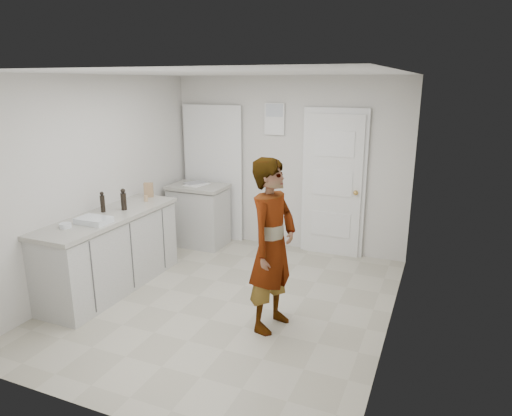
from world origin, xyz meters
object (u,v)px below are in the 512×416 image
at_px(oil_cruet_b, 103,202).
at_px(egg_bowl, 65,226).
at_px(baking_dish, 94,220).
at_px(cake_mix_box, 149,190).
at_px(spice_jar, 146,199).
at_px(oil_cruet_a, 124,200).
at_px(person, 272,246).

bearing_deg(oil_cruet_b, egg_bowl, -86.08).
bearing_deg(baking_dish, cake_mix_box, 96.35).
xyz_separation_m(cake_mix_box, spice_jar, (0.10, -0.21, -0.06)).
bearing_deg(cake_mix_box, oil_cruet_b, -118.74).
bearing_deg(spice_jar, cake_mix_box, 116.22).
bearing_deg(egg_bowl, cake_mix_box, 89.01).
bearing_deg(spice_jar, oil_cruet_a, -90.12).
relative_size(spice_jar, oil_cruet_a, 0.28).
height_order(spice_jar, egg_bowl, spice_jar).
relative_size(cake_mix_box, egg_bowl, 1.54).
relative_size(spice_jar, oil_cruet_b, 0.30).
distance_m(oil_cruet_b, baking_dish, 0.45).
height_order(person, oil_cruet_b, person).
distance_m(oil_cruet_a, baking_dish, 0.57).
distance_m(person, oil_cruet_a, 2.07).
bearing_deg(spice_jar, egg_bowl, -95.85).
relative_size(person, baking_dish, 4.94).
bearing_deg(cake_mix_box, oil_cruet_a, -104.96).
relative_size(oil_cruet_a, egg_bowl, 2.11).
height_order(spice_jar, baking_dish, spice_jar).
bearing_deg(person, egg_bowl, 113.13).
xyz_separation_m(oil_cruet_b, egg_bowl, (0.04, -0.64, -0.09)).
bearing_deg(baking_dish, oil_cruet_a, 93.32).
distance_m(person, spice_jar, 2.18).
height_order(oil_cruet_b, baking_dish, oil_cruet_b).
distance_m(person, baking_dish, 2.02).
bearing_deg(spice_jar, oil_cruet_b, -105.73).
height_order(oil_cruet_a, egg_bowl, oil_cruet_a).
bearing_deg(baking_dish, spice_jar, 91.82).
relative_size(person, spice_jar, 23.25).
xyz_separation_m(cake_mix_box, oil_cruet_a, (0.10, -0.64, 0.03)).
distance_m(oil_cruet_a, egg_bowl, 0.82).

